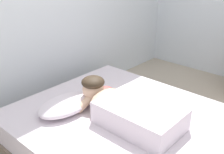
{
  "coord_description": "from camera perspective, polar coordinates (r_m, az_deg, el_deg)",
  "views": [
    {
      "loc": [
        -1.49,
        -0.83,
        1.53
      ],
      "look_at": [
        0.1,
        0.6,
        0.57
      ],
      "focal_mm": 43.53,
      "sensor_mm": 36.0,
      "label": 1
    }
  ],
  "objects": [
    {
      "name": "coffee_cup",
      "position": [
        2.57,
        -1.21,
        -3.05
      ],
      "size": [
        0.13,
        0.09,
        0.07
      ],
      "color": "#D84C47",
      "rests_on": "bed"
    },
    {
      "name": "bed",
      "position": [
        2.32,
        3.82,
        -12.14
      ],
      "size": [
        1.57,
        1.95,
        0.32
      ],
      "color": "#726051",
      "rests_on": "ground"
    },
    {
      "name": "pillow",
      "position": [
        2.34,
        -9.67,
        -5.76
      ],
      "size": [
        0.52,
        0.32,
        0.11
      ],
      "primitive_type": "ellipsoid",
      "color": "silver",
      "rests_on": "bed"
    },
    {
      "name": "person_lying",
      "position": [
        2.16,
        2.83,
        -6.53
      ],
      "size": [
        0.43,
        0.92,
        0.27
      ],
      "color": "silver",
      "rests_on": "bed"
    },
    {
      "name": "cell_phone",
      "position": [
        2.27,
        4.97,
        -8.03
      ],
      "size": [
        0.07,
        0.14,
        0.01
      ],
      "primitive_type": "cube",
      "color": "black",
      "rests_on": "bed"
    }
  ]
}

